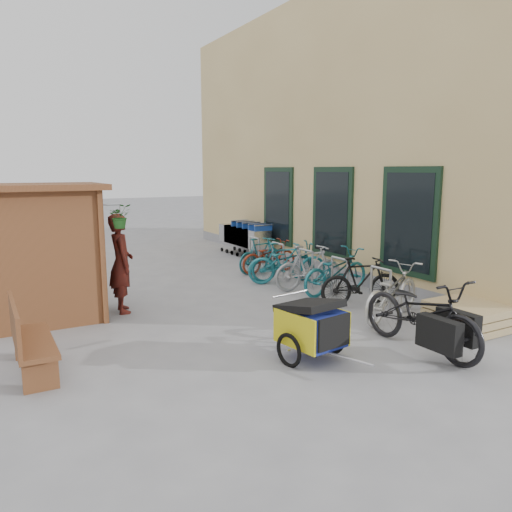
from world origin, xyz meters
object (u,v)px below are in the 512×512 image
pallet_stack (469,315)px  bike_3 (309,267)px  cargo_bike (422,314)px  bike_5 (283,262)px  bike_1 (361,281)px  bike_2 (336,271)px  child_trailer (312,325)px  bike_7 (260,255)px  person_kiosk (121,263)px  shopping_carts (244,236)px  bike_0 (392,292)px  bike_4 (287,263)px  bike_6 (269,256)px  kiosk (35,234)px  bench (27,338)px

pallet_stack → bike_3: bearing=102.7°
cargo_bike → bike_5: 4.94m
bike_1 → bike_2: (0.19, 1.02, -0.00)m
child_trailer → bike_3: 4.14m
child_trailer → bike_7: (2.37, 5.59, -0.04)m
child_trailer → bike_5: bearing=53.4°
bike_2 → bike_7: bike_2 is taller
child_trailer → person_kiosk: bearing=106.0°
pallet_stack → shopping_carts: bearing=90.0°
bike_0 → bike_7: size_ratio=1.24×
cargo_bike → bike_2: bearing=72.1°
cargo_bike → bike_3: size_ratio=1.29×
bike_4 → child_trailer: bearing=170.6°
bike_3 → bike_2: bearing=-148.9°
bike_0 → bike_4: size_ratio=1.01×
bike_6 → bike_7: 0.23m
child_trailer → bike_3: bike_3 is taller
pallet_stack → bike_2: (-0.50, 2.96, 0.28)m
pallet_stack → bike_1: (-0.70, 1.95, 0.28)m
child_trailer → bike_0: 2.53m
kiosk → bench: (-0.40, -2.38, -1.06)m
bike_0 → bike_7: bearing=-19.5°
kiosk → shopping_carts: kiosk is taller
pallet_stack → bike_3: size_ratio=0.72×
child_trailer → shopping_carts: bearing=59.6°
shopping_carts → bench: bearing=-135.3°
pallet_stack → bike_5: bearing=100.8°
bench → bike_1: 6.00m
pallet_stack → child_trailer: bearing=177.5°
child_trailer → bike_1: (2.46, 1.81, -0.01)m
bike_6 → person_kiosk: bearing=109.0°
bike_5 → person_kiosk: bearing=114.8°
shopping_carts → bike_4: size_ratio=1.29×
bike_2 → kiosk: bearing=72.6°
pallet_stack → bike_4: bearing=101.4°
pallet_stack → person_kiosk: size_ratio=0.65×
person_kiosk → bike_4: (3.98, 0.49, -0.43)m
kiosk → bench: 2.63m
person_kiosk → bike_5: (3.99, 0.68, -0.45)m
person_kiosk → bike_3: (4.05, -0.27, -0.42)m
bike_0 → person_kiosk: bearing=36.0°
bike_1 → bike_6: size_ratio=1.01×
person_kiosk → bike_4: person_kiosk is taller
bike_5 → bike_7: (0.08, 1.23, -0.02)m
bike_0 → bike_2: (0.28, 1.94, -0.00)m
kiosk → person_kiosk: 1.56m
bench → bike_7: bench is taller
bike_3 → bike_4: bearing=9.3°
bike_4 → bike_7: bike_4 is taller
kiosk → bike_6: (5.66, 1.69, -1.13)m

